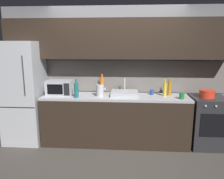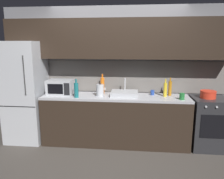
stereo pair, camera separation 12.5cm
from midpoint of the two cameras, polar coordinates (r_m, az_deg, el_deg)
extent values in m
plane|color=#3D3833|center=(3.43, 0.50, -20.03)|extent=(10.00, 10.00, 0.00)
cube|color=slate|center=(4.25, 2.19, 4.18)|extent=(4.36, 0.10, 2.50)
cube|color=slate|center=(4.21, 2.13, 3.41)|extent=(4.36, 0.01, 0.60)
cube|color=black|center=(4.00, 2.05, 13.04)|extent=(4.01, 0.34, 0.70)
cube|color=black|center=(4.06, 1.72, -8.13)|extent=(2.62, 0.60, 0.86)
cube|color=#9E9EA3|center=(3.93, 1.76, -1.94)|extent=(2.62, 0.60, 0.04)
cube|color=#ADAFB5|center=(4.37, -20.89, -0.64)|extent=(0.68, 0.66, 1.86)
cube|color=black|center=(4.13, -22.75, -4.13)|extent=(0.67, 0.00, 0.01)
cylinder|color=#333333|center=(3.92, -21.11, 3.54)|extent=(0.02, 0.02, 0.65)
cube|color=#232326|center=(4.27, 24.60, -7.92)|extent=(0.60, 0.60, 0.90)
cube|color=black|center=(3.98, 26.03, -8.74)|extent=(0.45, 0.01, 0.40)
cylinder|color=#B2B2B7|center=(3.83, 24.20, -4.13)|extent=(0.03, 0.02, 0.03)
cylinder|color=#B2B2B7|center=(3.88, 26.51, -4.12)|extent=(0.03, 0.02, 0.03)
cube|color=#A8AAAF|center=(4.11, -12.37, 0.61)|extent=(0.46, 0.34, 0.27)
cube|color=black|center=(3.96, -13.71, 0.15)|extent=(0.28, 0.01, 0.18)
cube|color=black|center=(3.90, -10.84, 0.08)|extent=(0.10, 0.01, 0.22)
cube|color=#ADAFB5|center=(3.94, 4.18, -1.04)|extent=(0.48, 0.38, 0.08)
cylinder|color=silver|center=(4.04, 4.27, 1.45)|extent=(0.02, 0.02, 0.22)
cylinder|color=#B7BABF|center=(3.88, -2.22, -0.21)|extent=(0.13, 0.13, 0.21)
sphere|color=black|center=(3.86, -2.23, 1.49)|extent=(0.02, 0.02, 0.02)
cone|color=#B7BABF|center=(3.86, -0.95, 0.37)|extent=(0.03, 0.03, 0.05)
cylinder|color=#B27019|center=(4.06, 15.73, 0.24)|extent=(0.06, 0.06, 0.26)
cylinder|color=#B27019|center=(4.04, 15.86, 2.53)|extent=(0.02, 0.02, 0.07)
cylinder|color=#19666B|center=(3.81, -8.38, -0.22)|extent=(0.08, 0.08, 0.25)
cylinder|color=#19666B|center=(3.78, -8.45, 2.17)|extent=(0.03, 0.03, 0.07)
cylinder|color=gold|center=(3.97, 14.58, -0.07)|extent=(0.06, 0.06, 0.24)
cylinder|color=gold|center=(3.94, 14.69, 2.16)|extent=(0.02, 0.02, 0.07)
cylinder|color=orange|center=(4.10, -1.64, 1.04)|extent=(0.07, 0.07, 0.29)
cylinder|color=orange|center=(4.07, -1.65, 3.56)|extent=(0.03, 0.03, 0.07)
cylinder|color=#1E6B2D|center=(3.84, 18.67, -1.73)|extent=(0.08, 0.08, 0.11)
cylinder|color=#234299|center=(4.06, 11.36, -0.79)|extent=(0.07, 0.07, 0.09)
cylinder|color=red|center=(4.12, 24.56, -1.31)|extent=(0.26, 0.26, 0.11)
cylinder|color=red|center=(4.11, 24.63, -0.44)|extent=(0.26, 0.26, 0.02)
camera|label=1|loc=(0.06, -89.09, 0.19)|focal=35.06mm
camera|label=2|loc=(0.06, 90.91, -0.19)|focal=35.06mm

